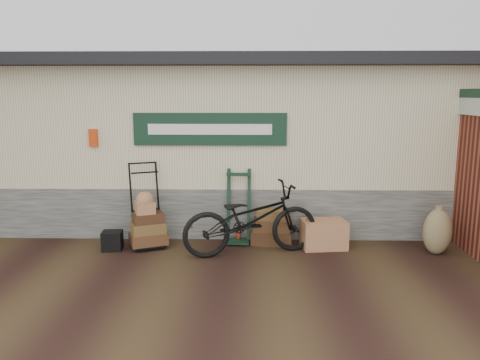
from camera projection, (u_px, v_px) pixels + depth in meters
name	position (u px, v px, depth m)	size (l,w,h in m)	color
ground	(225.00, 259.00, 7.32)	(80.00, 80.00, 0.00)	black
station_building	(232.00, 139.00, 9.72)	(14.40, 4.10, 3.20)	#4C4C47
porter_trolley	(146.00, 204.00, 7.85)	(0.72, 0.54, 1.44)	black
green_barrow	(239.00, 206.00, 8.04)	(0.46, 0.39, 1.27)	black
suitcase_stack	(272.00, 226.00, 8.02)	(0.69, 0.43, 0.61)	#392512
wicker_hamper	(324.00, 234.00, 7.80)	(0.72, 0.47, 0.47)	#9C623E
black_trunk	(112.00, 241.00, 7.70)	(0.32, 0.27, 0.32)	black
bicycle	(251.00, 215.00, 7.42)	(2.20, 0.77, 1.28)	black
burlap_sack_left	(437.00, 232.00, 7.47)	(0.47, 0.39, 0.74)	brown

